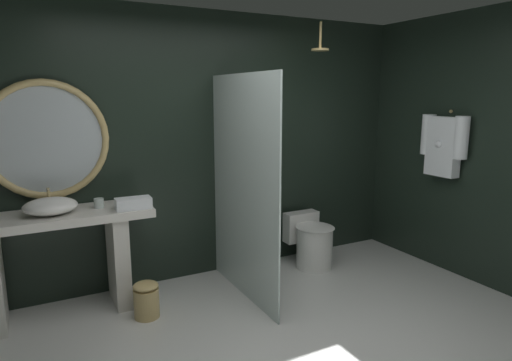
# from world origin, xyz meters

# --- Properties ---
(back_wall_panel) EXTENTS (4.80, 0.10, 2.60)m
(back_wall_panel) POSITION_xyz_m (0.00, 1.90, 1.30)
(back_wall_panel) COLOR black
(back_wall_panel) RESTS_ON ground_plane
(side_wall_right) EXTENTS (0.10, 2.47, 2.60)m
(side_wall_right) POSITION_xyz_m (2.35, 0.76, 1.30)
(side_wall_right) COLOR black
(side_wall_right) RESTS_ON ground_plane
(vanity_counter) EXTENTS (1.51, 0.50, 0.87)m
(vanity_counter) POSITION_xyz_m (-1.34, 1.58, 0.57)
(vanity_counter) COLOR silver
(vanity_counter) RESTS_ON ground_plane
(vessel_sink) EXTENTS (0.41, 0.34, 0.19)m
(vessel_sink) POSITION_xyz_m (-1.37, 1.56, 0.94)
(vessel_sink) COLOR white
(vessel_sink) RESTS_ON vanity_counter
(tumbler_cup) EXTENTS (0.08, 0.08, 0.08)m
(tumbler_cup) POSITION_xyz_m (-1.00, 1.59, 0.91)
(tumbler_cup) COLOR silver
(tumbler_cup) RESTS_ON vanity_counter
(round_wall_mirror) EXTENTS (0.99, 0.06, 0.99)m
(round_wall_mirror) POSITION_xyz_m (-1.34, 1.81, 1.44)
(round_wall_mirror) COLOR tan
(shower_glass_panel) EXTENTS (0.02, 1.27, 1.99)m
(shower_glass_panel) POSITION_xyz_m (0.17, 1.21, 0.99)
(shower_glass_panel) COLOR silver
(shower_glass_panel) RESTS_ON ground_plane
(rain_shower_head) EXTENTS (0.17, 0.17, 0.27)m
(rain_shower_head) POSITION_xyz_m (1.13, 1.45, 2.27)
(rain_shower_head) COLOR tan
(hanging_bathrobe) EXTENTS (0.20, 0.53, 0.66)m
(hanging_bathrobe) POSITION_xyz_m (2.21, 0.81, 1.34)
(hanging_bathrobe) COLOR tan
(toilet) EXTENTS (0.40, 0.56, 0.54)m
(toilet) POSITION_xyz_m (1.11, 1.49, 0.26)
(toilet) COLOR white
(toilet) RESTS_ON ground_plane
(waste_bin) EXTENTS (0.21, 0.21, 0.31)m
(waste_bin) POSITION_xyz_m (-0.73, 1.20, 0.15)
(waste_bin) COLOR tan
(waste_bin) RESTS_ON ground_plane
(folded_hand_towel) EXTENTS (0.29, 0.16, 0.09)m
(folded_hand_towel) POSITION_xyz_m (-0.75, 1.43, 0.92)
(folded_hand_towel) COLOR white
(folded_hand_towel) RESTS_ON vanity_counter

